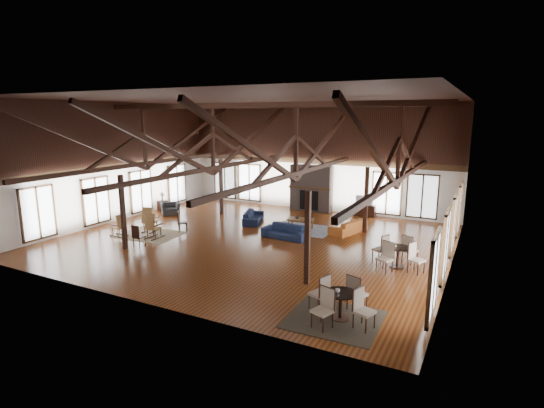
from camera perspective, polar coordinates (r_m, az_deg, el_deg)
The scene contains 31 objects.
floor at distance 18.63m, azimuth -2.55°, elevation -4.84°, with size 16.00×16.00×0.00m, color brown.
ceiling at distance 17.87m, azimuth -2.73°, elevation 13.93°, with size 16.00×14.00×0.02m, color black.
wall_back at distance 24.29m, azimuth 5.66°, elevation 6.22°, with size 16.00×0.02×6.00m, color white.
wall_front at distance 12.51m, azimuth -18.81°, elevation 0.45°, with size 16.00×0.02×6.00m, color white.
wall_left at distance 23.04m, azimuth -20.24°, elevation 5.26°, with size 0.02×14.00×6.00m, color white.
wall_right at distance 15.67m, azimuth 23.66°, elevation 2.26°, with size 0.02×14.00×6.00m, color white.
roof_truss at distance 17.90m, azimuth -2.67°, elevation 7.61°, with size 15.60×14.07×3.14m.
post_grid at distance 18.25m, azimuth -2.59°, elevation -0.25°, with size 8.16×7.16×3.05m.
fireplace at distance 24.21m, azimuth 5.29°, elevation 2.12°, with size 2.50×0.69×2.60m.
ceiling_fan at distance 16.82m, azimuth -2.88°, elevation 6.33°, with size 1.60×1.60×0.75m.
sofa_navy_front at distance 18.81m, azimuth 1.77°, elevation -3.72°, with size 2.07×0.81×0.60m, color #17213F.
sofa_navy_left at distance 21.56m, azimuth -2.52°, elevation -1.74°, with size 0.78×2.00×0.58m, color #131B36.
sofa_orange at distance 19.96m, azimuth 10.21°, elevation -2.98°, with size 0.82×2.09×0.61m, color #B35B22.
coffee_table at distance 20.41m, azimuth 3.86°, elevation -2.13°, with size 1.38×0.89×0.49m.
vase at distance 20.35m, azimuth 3.39°, elevation -1.72°, with size 0.19×0.19×0.20m, color #B2B2B2.
armchair at distance 23.97m, azimuth -13.51°, elevation -0.62°, with size 0.98×0.85×0.64m, color #272629.
side_table_lamp at distance 24.99m, azimuth -14.51°, elevation 0.09°, with size 0.44×0.44×1.13m.
rocking_chair_a at distance 20.55m, azimuth -16.23°, elevation -2.11°, with size 0.67×1.01×1.19m.
rocking_chair_b at distance 19.40m, azimuth -15.80°, elevation -2.95°, with size 0.52×0.91×1.15m.
rocking_chair_c at distance 20.22m, azimuth -19.78°, elevation -2.81°, with size 0.80×0.46×1.01m.
side_chair_a at distance 20.18m, azimuth -12.19°, elevation -2.13°, with size 0.57×0.57×0.98m.
side_chair_b at distance 18.28m, azimuth -17.66°, elevation -3.93°, with size 0.40×0.40×0.95m.
cafe_table_near at distance 11.67m, azimuth 9.21°, elevation -12.68°, with size 2.02×2.02×1.04m.
cafe_table_far at distance 15.85m, azimuth 16.56°, elevation -6.36°, with size 2.02×2.02×1.05m.
cup_near at distance 11.54m, azimuth 8.81°, elevation -11.44°, with size 0.13×0.13×0.10m, color #B2B2B2.
cup_far at distance 15.69m, azimuth 16.20°, elevation -5.46°, with size 0.11×0.11×0.09m, color #B2B2B2.
tv_console at distance 23.52m, azimuth 12.28°, elevation -0.83°, with size 1.22×0.46×0.61m, color black.
television at distance 23.40m, azimuth 12.34°, elevation 0.53°, with size 0.91×0.12×0.52m, color #B2B2B2.
rug_tan at distance 20.18m, azimuth -16.07°, elevation -3.98°, with size 2.71×2.13×0.01m, color tan.
rug_navy at distance 20.40m, azimuth 3.94°, elevation -3.37°, with size 2.94×2.20×0.01m, color #181F44.
rug_dark at distance 11.82m, azimuth 8.35°, elevation -15.08°, with size 2.41×2.19×0.01m, color black.
Camera 1 is at (8.91, -15.47, 5.31)m, focal length 28.00 mm.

